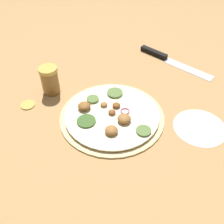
# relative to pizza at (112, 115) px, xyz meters

# --- Properties ---
(ground_plane) EXTENTS (3.00, 3.00, 0.00)m
(ground_plane) POSITION_rel_pizza_xyz_m (-0.00, -0.00, -0.01)
(ground_plane) COLOR tan
(pizza) EXTENTS (0.31, 0.31, 0.03)m
(pizza) POSITION_rel_pizza_xyz_m (0.00, 0.00, 0.00)
(pizza) COLOR beige
(pizza) RESTS_ON ground_plane
(knife) EXTENTS (0.25, 0.22, 0.02)m
(knife) POSITION_rel_pizza_xyz_m (-0.19, -0.32, -0.00)
(knife) COLOR silver
(knife) RESTS_ON ground_plane
(spice_jar) EXTENTS (0.06, 0.06, 0.09)m
(spice_jar) POSITION_rel_pizza_xyz_m (0.20, -0.12, 0.04)
(spice_jar) COLOR olive
(spice_jar) RESTS_ON ground_plane
(loose_cap) EXTENTS (0.04, 0.04, 0.01)m
(loose_cap) POSITION_rel_pizza_xyz_m (0.26, -0.05, -0.00)
(loose_cap) COLOR gold
(loose_cap) RESTS_ON ground_plane
(flour_patch) EXTENTS (0.15, 0.15, 0.00)m
(flour_patch) POSITION_rel_pizza_xyz_m (-0.25, 0.04, -0.01)
(flour_patch) COLOR white
(flour_patch) RESTS_ON ground_plane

